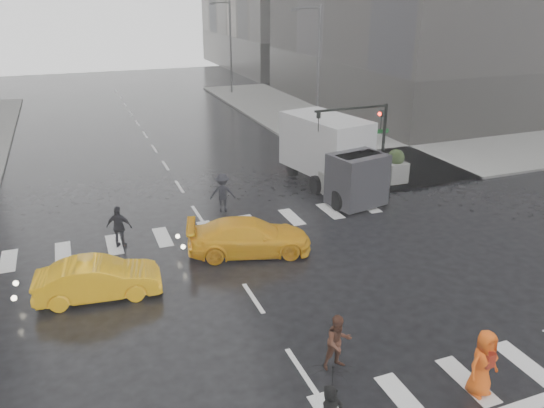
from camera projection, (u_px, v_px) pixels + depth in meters
name	position (u px, v px, depth m)	size (l,w,h in m)	color
ground	(253.00, 298.00, 18.10)	(120.00, 120.00, 0.00)	black
sidewalk_ne	(421.00, 130.00, 39.77)	(35.00, 35.00, 0.15)	gray
road_markings	(253.00, 298.00, 18.10)	(18.00, 48.00, 0.01)	silver
traffic_signal_pole	(368.00, 130.00, 26.86)	(4.45, 0.42, 4.50)	black
street_lamp_near	(316.00, 69.00, 35.49)	(2.15, 0.22, 9.00)	#59595B
street_lamp_far	(229.00, 44.00, 52.80)	(2.15, 0.22, 9.00)	#59595B
planter_west	(329.00, 175.00, 27.18)	(1.10, 1.10, 1.80)	gray
planter_mid	(363.00, 171.00, 27.86)	(1.10, 1.10, 1.80)	gray
planter_east	(395.00, 167.00, 28.53)	(1.10, 1.10, 1.80)	gray
pedestrian_black	(332.00, 398.00, 11.44)	(1.22, 1.23, 2.43)	black
pedestrian_brown	(338.00, 342.00, 14.47)	(0.80, 0.62, 1.65)	#482619
pedestrian_orange	(483.00, 363.00, 13.48)	(0.98, 0.70, 1.87)	#EB5510
pedestrian_far_a	(119.00, 227.00, 21.44)	(1.04, 0.63, 1.77)	black
pedestrian_far_b	(223.00, 193.00, 25.00)	(1.20, 0.66, 1.85)	black
taxi_mid	(98.00, 279.00, 17.94)	(1.44, 4.14, 1.37)	#FFB00D
taxi_rear	(249.00, 237.00, 21.00)	(1.99, 4.31, 1.42)	#FFB00D
box_truck	(333.00, 153.00, 27.45)	(2.60, 6.93, 3.68)	silver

